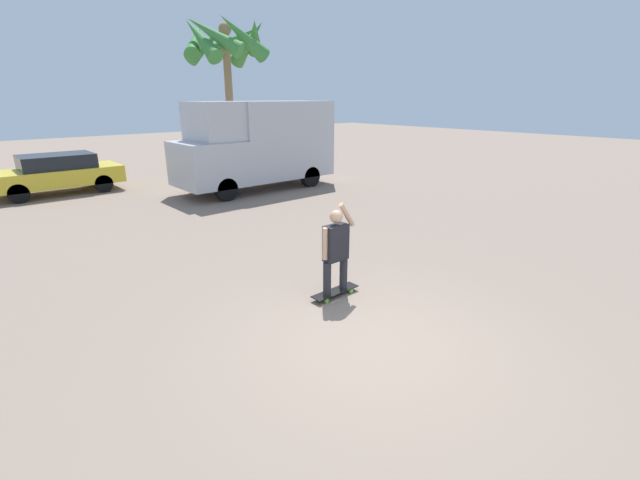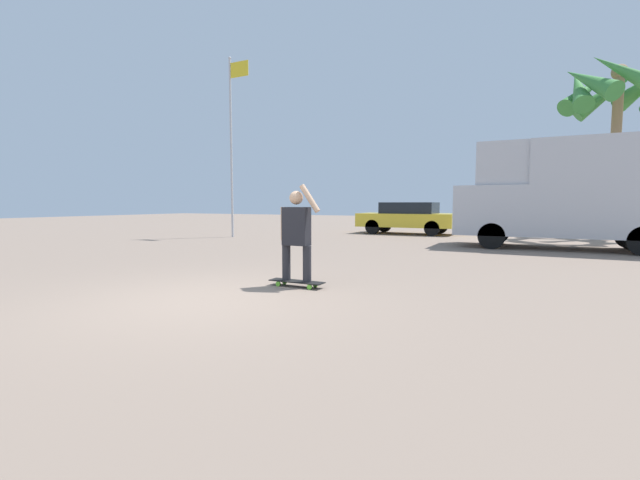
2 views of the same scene
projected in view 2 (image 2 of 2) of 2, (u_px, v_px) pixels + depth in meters
The scene contains 7 objects.
ground_plane at pixel (205, 301), 6.08m from camera, with size 80.00×80.00×0.00m, color gray.
skateboard at pixel (297, 282), 7.08m from camera, with size 0.96×0.25×0.10m.
person_skateboarder at pixel (296, 230), 7.01m from camera, with size 0.72×0.22×1.59m.
camper_van at pixel (568, 191), 12.81m from camera, with size 6.04×2.20×3.24m.
parked_car_yellow at pixel (407, 217), 19.31m from camera, with size 4.28×1.87×1.42m.
palm_tree_near_van at pixel (618, 88), 16.08m from camera, with size 4.29×4.19×6.91m.
flagpole at pixel (232, 136), 17.20m from camera, with size 0.96×0.12×7.20m.
Camera 2 is at (4.18, -4.58, 1.38)m, focal length 24.00 mm.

